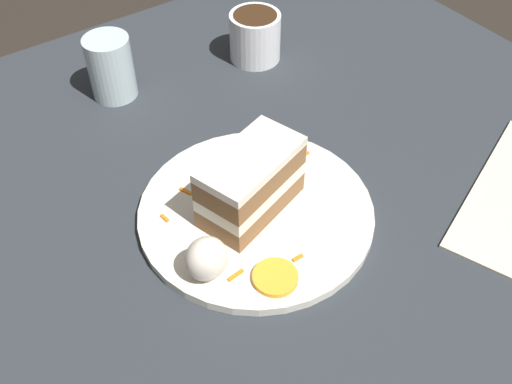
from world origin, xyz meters
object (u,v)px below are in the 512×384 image
Objects in this scene: drinking_glass at (111,71)px; orange_garnish at (275,277)px; cream_dollop at (206,259)px; coffee_mug at (255,35)px; plate at (256,212)px; cake_slice at (251,182)px.

orange_garnish is at bearing 88.66° from drinking_glass.
coffee_mug is (-0.29, -0.33, 0.00)m from cream_dollop.
cream_dollop is at bearing 48.23° from coffee_mug.
orange_garnish is 0.45m from coffee_mug.
orange_garnish reaches higher than plate.
cream_dollop is at bearing 79.90° from drinking_glass.
drinking_glass is at bearing -91.34° from orange_garnish.
coffee_mug is (-0.20, -0.28, 0.04)m from plate.
plate is 0.11m from cream_dollop.
plate is at bearing 9.16° from cake_slice.
plate is 0.11m from orange_garnish.
cake_slice reaches higher than cream_dollop.
cream_dollop is (0.10, 0.05, 0.03)m from plate.
orange_garnish is 0.42m from drinking_glass.
drinking_glass is 1.17× the size of coffee_mug.
cake_slice is at bearing -110.85° from orange_garnish.
drinking_glass reaches higher than coffee_mug.
plate is 2.00× the size of cake_slice.
cake_slice reaches higher than coffee_mug.
drinking_glass is at bearing -10.36° from coffee_mug.
drinking_glass is 0.23m from coffee_mug.
cream_dollop reaches higher than plate.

